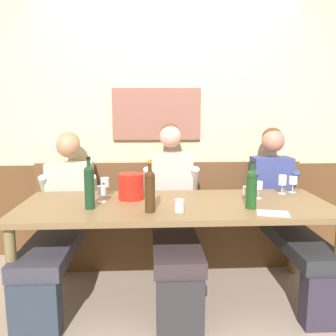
# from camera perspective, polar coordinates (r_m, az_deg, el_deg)

# --- Properties ---
(ground_plane) EXTENTS (6.80, 6.80, 0.02)m
(ground_plane) POSITION_cam_1_polar(r_m,az_deg,el_deg) (2.81, 1.40, -21.82)
(ground_plane) COLOR #A18F7E
(ground_plane) RESTS_ON ground
(room_wall_back) EXTENTS (6.80, 0.12, 2.80)m
(room_wall_back) POSITION_cam_1_polar(r_m,az_deg,el_deg) (3.49, 0.11, 8.62)
(room_wall_back) COLOR beige
(room_wall_back) RESTS_ON ground
(wood_wainscot_panel) EXTENTS (6.80, 0.03, 0.91)m
(wood_wainscot_panel) POSITION_cam_1_polar(r_m,az_deg,el_deg) (3.58, 0.17, -6.68)
(wood_wainscot_panel) COLOR brown
(wood_wainscot_panel) RESTS_ON ground
(wall_bench) EXTENTS (2.62, 0.42, 0.94)m
(wall_bench) POSITION_cam_1_polar(r_m,az_deg,el_deg) (3.43, 0.36, -10.47)
(wall_bench) COLOR brown
(wall_bench) RESTS_ON ground
(dining_table) EXTENTS (2.32, 0.87, 0.76)m
(dining_table) POSITION_cam_1_polar(r_m,az_deg,el_deg) (2.65, 1.23, -7.37)
(dining_table) COLOR brown
(dining_table) RESTS_ON ground
(person_right_seat) EXTENTS (0.52, 1.29, 1.26)m
(person_right_seat) POSITION_cam_1_polar(r_m,az_deg,el_deg) (3.06, -17.04, -6.76)
(person_right_seat) COLOR #293341
(person_right_seat) RESTS_ON ground
(person_center_right_seat) EXTENTS (0.51, 1.29, 1.33)m
(person_center_right_seat) POSITION_cam_1_polar(r_m,az_deg,el_deg) (2.97, 0.88, -6.57)
(person_center_right_seat) COLOR #2A292D
(person_center_right_seat) RESTS_ON ground
(person_left_seat) EXTENTS (0.47, 1.29, 1.29)m
(person_left_seat) POSITION_cam_1_polar(r_m,az_deg,el_deg) (3.19, 18.37, -5.74)
(person_left_seat) COLOR #2E2839
(person_left_seat) RESTS_ON ground
(ice_bucket) EXTENTS (0.20, 0.20, 0.20)m
(ice_bucket) POSITION_cam_1_polar(r_m,az_deg,el_deg) (2.75, -6.07, -3.02)
(ice_bucket) COLOR red
(ice_bucket) RESTS_ON dining_table
(wine_bottle_clear_water) EXTENTS (0.07, 0.07, 0.36)m
(wine_bottle_clear_water) POSITION_cam_1_polar(r_m,az_deg,el_deg) (2.37, -2.98, -3.56)
(wine_bottle_clear_water) COLOR #3E2612
(wine_bottle_clear_water) RESTS_ON dining_table
(wine_bottle_amber_mid) EXTENTS (0.08, 0.08, 0.34)m
(wine_bottle_amber_mid) POSITION_cam_1_polar(r_m,az_deg,el_deg) (2.53, 13.52, -3.15)
(wine_bottle_amber_mid) COLOR #19421B
(wine_bottle_amber_mid) RESTS_ON dining_table
(wine_bottle_green_tall) EXTENTS (0.07, 0.07, 0.37)m
(wine_bottle_green_tall) POSITION_cam_1_polar(r_m,az_deg,el_deg) (2.51, -12.76, -2.83)
(wine_bottle_green_tall) COLOR #173820
(wine_bottle_green_tall) RESTS_ON dining_table
(wine_glass_right_end) EXTENTS (0.07, 0.07, 0.15)m
(wine_glass_right_end) POSITION_cam_1_polar(r_m,az_deg,el_deg) (2.86, -10.26, -2.46)
(wine_glass_right_end) COLOR silver
(wine_glass_right_end) RESTS_ON dining_table
(wine_glass_left_end) EXTENTS (0.07, 0.07, 0.12)m
(wine_glass_left_end) POSITION_cam_1_polar(r_m,az_deg,el_deg) (2.69, -10.82, -3.76)
(wine_glass_left_end) COLOR silver
(wine_glass_left_end) RESTS_ON dining_table
(wine_glass_near_bucket) EXTENTS (0.07, 0.07, 0.16)m
(wine_glass_near_bucket) POSITION_cam_1_polar(r_m,az_deg,el_deg) (3.06, 18.22, -2.04)
(wine_glass_near_bucket) COLOR silver
(wine_glass_near_bucket) RESTS_ON dining_table
(wine_glass_center_rear) EXTENTS (0.07, 0.07, 0.14)m
(wine_glass_center_rear) POSITION_cam_1_polar(r_m,az_deg,el_deg) (3.14, 19.80, -2.04)
(wine_glass_center_rear) COLOR silver
(wine_glass_center_rear) RESTS_ON dining_table
(wine_glass_center_front) EXTENTS (0.06, 0.06, 0.14)m
(wine_glass_center_front) POSITION_cam_1_polar(r_m,az_deg,el_deg) (2.84, 14.64, -2.91)
(wine_glass_center_front) COLOR silver
(wine_glass_center_front) RESTS_ON dining_table
(water_tumbler_left) EXTENTS (0.06, 0.06, 0.08)m
(water_tumbler_left) POSITION_cam_1_polar(r_m,az_deg,el_deg) (2.91, 12.70, -3.74)
(water_tumbler_left) COLOR silver
(water_tumbler_left) RESTS_ON dining_table
(water_tumbler_center) EXTENTS (0.07, 0.07, 0.09)m
(water_tumbler_center) POSITION_cam_1_polar(r_m,az_deg,el_deg) (2.41, 1.88, -6.19)
(water_tumbler_center) COLOR silver
(water_tumbler_center) RESTS_ON dining_table
(tasting_sheet_left_guest) EXTENTS (0.24, 0.20, 0.00)m
(tasting_sheet_left_guest) POSITION_cam_1_polar(r_m,az_deg,el_deg) (2.48, 16.81, -7.12)
(tasting_sheet_left_guest) COLOR white
(tasting_sheet_left_guest) RESTS_ON dining_table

